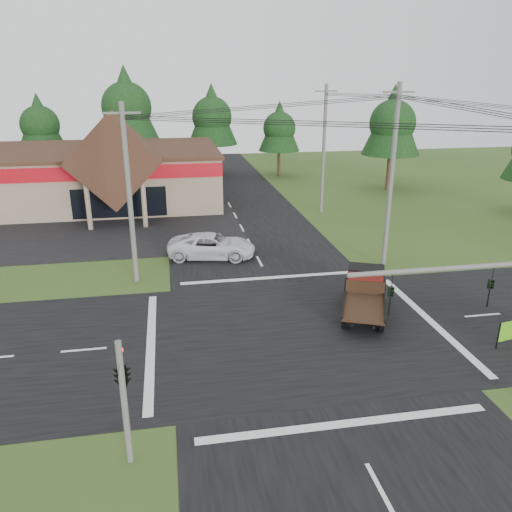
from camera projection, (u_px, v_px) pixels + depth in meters
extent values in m
plane|color=#354F1C|center=(297.00, 332.00, 24.38)|extent=(120.00, 120.00, 0.00)
cube|color=black|center=(297.00, 332.00, 24.37)|extent=(12.00, 120.00, 0.02)
cube|color=black|center=(297.00, 332.00, 24.37)|extent=(120.00, 12.00, 0.02)
cube|color=black|center=(66.00, 233.00, 39.66)|extent=(28.00, 14.00, 0.02)
cube|color=gray|center=(61.00, 177.00, 48.68)|extent=(30.00, 15.00, 5.00)
cube|color=#3C2218|center=(58.00, 151.00, 47.81)|extent=(30.40, 15.40, 0.30)
cube|color=maroon|center=(42.00, 175.00, 41.14)|extent=(30.00, 0.12, 1.20)
cube|color=#3C2218|center=(114.00, 160.00, 40.84)|extent=(7.78, 4.00, 7.78)
cylinder|color=gray|center=(88.00, 206.00, 40.02)|extent=(0.40, 0.40, 4.00)
cylinder|color=gray|center=(144.00, 203.00, 40.75)|extent=(0.40, 0.40, 4.00)
cube|color=black|center=(120.00, 203.00, 43.04)|extent=(8.00, 0.08, 2.60)
cylinder|color=#595651|center=(466.00, 267.00, 15.97)|extent=(8.00, 0.16, 0.16)
imported|color=black|center=(490.00, 293.00, 16.48)|extent=(0.16, 0.20, 1.00)
imported|color=black|center=(390.00, 301.00, 15.90)|extent=(0.16, 0.20, 1.00)
cylinder|color=#595651|center=(124.00, 404.00, 15.44)|extent=(0.20, 0.20, 4.40)
imported|color=black|center=(121.00, 358.00, 15.12)|extent=(0.53, 2.48, 1.00)
sphere|color=#FF0C0C|center=(120.00, 350.00, 15.19)|extent=(0.18, 0.18, 0.18)
cylinder|color=#595651|center=(129.00, 197.00, 28.69)|extent=(0.30, 0.30, 10.50)
cube|color=#595651|center=(122.00, 113.00, 27.11)|extent=(2.00, 0.12, 0.12)
cylinder|color=#595651|center=(391.00, 179.00, 31.16)|extent=(0.30, 0.30, 11.50)
cube|color=#595651|center=(399.00, 92.00, 29.41)|extent=(2.00, 0.12, 0.12)
cylinder|color=#595651|center=(324.00, 150.00, 44.18)|extent=(0.30, 0.30, 11.20)
cube|color=#595651|center=(326.00, 91.00, 42.48)|extent=(2.00, 0.12, 0.12)
cylinder|color=#332316|center=(46.00, 166.00, 59.39)|extent=(0.36, 0.36, 3.50)
cone|color=black|center=(40.00, 122.00, 57.67)|extent=(5.60, 5.60, 6.60)
sphere|color=black|center=(40.00, 125.00, 57.78)|extent=(4.40, 4.40, 4.40)
cylinder|color=#332316|center=(131.00, 160.00, 59.93)|extent=(0.36, 0.36, 4.55)
cone|color=black|center=(126.00, 103.00, 57.71)|extent=(7.28, 7.28, 8.58)
sphere|color=black|center=(126.00, 107.00, 57.84)|extent=(5.72, 5.72, 5.72)
cylinder|color=#332316|center=(213.00, 160.00, 62.63)|extent=(0.36, 0.36, 3.85)
cone|color=black|center=(212.00, 114.00, 60.74)|extent=(6.16, 6.16, 7.26)
sphere|color=black|center=(212.00, 117.00, 60.86)|extent=(4.84, 4.84, 4.84)
cylinder|color=#332316|center=(279.00, 163.00, 62.21)|extent=(0.36, 0.36, 3.15)
cone|color=black|center=(279.00, 126.00, 60.67)|extent=(5.04, 5.04, 5.94)
sphere|color=black|center=(279.00, 128.00, 60.76)|extent=(3.96, 3.96, 3.96)
cylinder|color=#332316|center=(388.00, 172.00, 54.48)|extent=(0.36, 0.36, 3.85)
cone|color=black|center=(393.00, 120.00, 52.60)|extent=(6.16, 6.16, 7.26)
sphere|color=black|center=(392.00, 123.00, 52.71)|extent=(4.84, 4.84, 4.84)
imported|color=silver|center=(212.00, 246.00, 34.20)|extent=(6.35, 3.83, 1.65)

